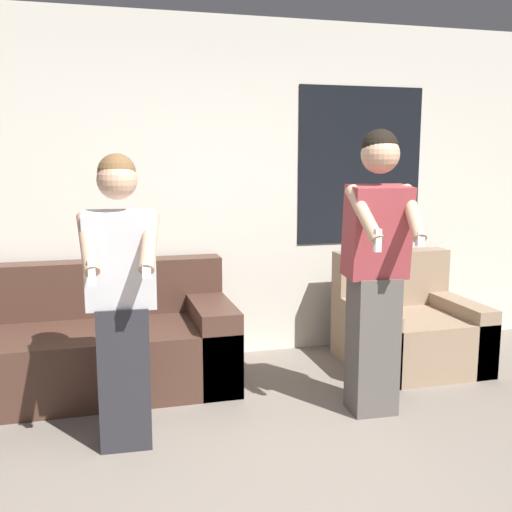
{
  "coord_description": "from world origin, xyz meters",
  "views": [
    {
      "loc": [
        -0.87,
        -2.06,
        1.62
      ],
      "look_at": [
        0.02,
        1.26,
        1.05
      ],
      "focal_mm": 42.0,
      "sensor_mm": 36.0,
      "label": 1
    }
  ],
  "objects_px": {
    "couch": "(78,347)",
    "armchair": "(407,329)",
    "person_left": "(122,301)",
    "person_right": "(376,268)"
  },
  "relations": [
    {
      "from": "couch",
      "to": "armchair",
      "type": "distance_m",
      "value": 2.5
    },
    {
      "from": "person_right",
      "to": "armchair",
      "type": "bearing_deg",
      "value": 48.79
    },
    {
      "from": "armchair",
      "to": "person_left",
      "type": "relative_size",
      "value": 0.59
    },
    {
      "from": "armchair",
      "to": "person_left",
      "type": "distance_m",
      "value": 2.43
    },
    {
      "from": "armchair",
      "to": "person_left",
      "type": "height_order",
      "value": "person_left"
    },
    {
      "from": "couch",
      "to": "person_left",
      "type": "xyz_separation_m",
      "value": [
        0.28,
        -0.95,
        0.54
      ]
    },
    {
      "from": "couch",
      "to": "person_right",
      "type": "distance_m",
      "value": 2.14
    },
    {
      "from": "person_left",
      "to": "person_right",
      "type": "bearing_deg",
      "value": 1.69
    },
    {
      "from": "couch",
      "to": "armchair",
      "type": "bearing_deg",
      "value": -3.25
    },
    {
      "from": "couch",
      "to": "person_right",
      "type": "height_order",
      "value": "person_right"
    }
  ]
}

